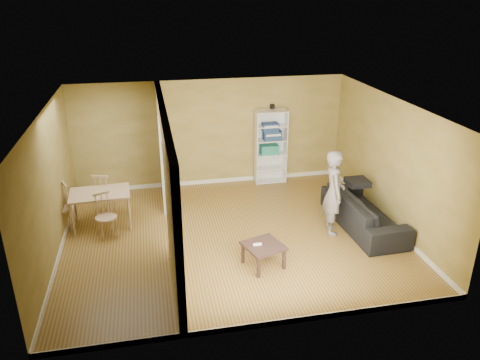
# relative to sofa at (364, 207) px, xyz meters

# --- Properties ---
(room_shell) EXTENTS (6.50, 6.50, 6.50)m
(room_shell) POSITION_rel_sofa_xyz_m (-2.70, 0.15, 0.86)
(room_shell) COLOR olive
(room_shell) RESTS_ON ground
(partition) EXTENTS (0.22, 5.50, 2.60)m
(partition) POSITION_rel_sofa_xyz_m (-3.90, 0.15, 0.86)
(partition) COLOR tan
(partition) RESTS_ON ground
(wall_speaker) EXTENTS (0.10, 0.10, 0.10)m
(wall_speaker) POSITION_rel_sofa_xyz_m (-1.20, 2.84, 1.46)
(wall_speaker) COLOR black
(wall_speaker) RESTS_ON room_shell
(sofa) EXTENTS (2.35, 1.07, 0.88)m
(sofa) POSITION_rel_sofa_xyz_m (0.00, 0.00, 0.00)
(sofa) COLOR black
(sofa) RESTS_ON ground
(person) EXTENTS (0.83, 0.70, 2.01)m
(person) POSITION_rel_sofa_xyz_m (-0.72, -0.07, 0.57)
(person) COLOR slate
(person) RESTS_ON ground
(bookshelf) EXTENTS (0.77, 0.34, 1.83)m
(bookshelf) POSITION_rel_sofa_xyz_m (-1.25, 2.75, 0.47)
(bookshelf) COLOR white
(bookshelf) RESTS_ON ground
(paper_box_teal) EXTENTS (0.44, 0.29, 0.23)m
(paper_box_teal) POSITION_rel_sofa_xyz_m (-1.29, 2.70, 0.42)
(paper_box_teal) COLOR #147C5D
(paper_box_teal) RESTS_ON bookshelf
(paper_box_navy_b) EXTENTS (0.43, 0.28, 0.22)m
(paper_box_navy_b) POSITION_rel_sofa_xyz_m (-1.22, 2.70, 0.77)
(paper_box_navy_b) COLOR navy
(paper_box_navy_b) RESTS_ON bookshelf
(paper_box_navy_c) EXTENTS (0.39, 0.25, 0.20)m
(paper_box_navy_c) POSITION_rel_sofa_xyz_m (-1.28, 2.70, 0.96)
(paper_box_navy_c) COLOR navy
(paper_box_navy_c) RESTS_ON bookshelf
(coffee_table) EXTENTS (0.63, 0.63, 0.42)m
(coffee_table) POSITION_rel_sofa_xyz_m (-2.36, -1.02, -0.09)
(coffee_table) COLOR #37241E
(coffee_table) RESTS_ON ground
(game_controller) EXTENTS (0.15, 0.04, 0.03)m
(game_controller) POSITION_rel_sofa_xyz_m (-2.47, -1.00, -0.01)
(game_controller) COLOR white
(game_controller) RESTS_ON coffee_table
(dining_table) EXTENTS (1.18, 0.79, 0.74)m
(dining_table) POSITION_rel_sofa_xyz_m (-5.23, 1.12, 0.22)
(dining_table) COLOR tan
(dining_table) RESTS_ON ground
(chair_left) EXTENTS (0.60, 0.60, 0.99)m
(chair_left) POSITION_rel_sofa_xyz_m (-6.05, 1.07, 0.05)
(chair_left) COLOR beige
(chair_left) RESTS_ON ground
(chair_near) EXTENTS (0.54, 0.54, 0.90)m
(chair_near) POSITION_rel_sofa_xyz_m (-5.11, 0.60, 0.01)
(chair_near) COLOR tan
(chair_near) RESTS_ON ground
(chair_far) EXTENTS (0.55, 0.55, 0.97)m
(chair_far) POSITION_rel_sofa_xyz_m (-5.19, 1.64, 0.04)
(chair_far) COLOR tan
(chair_far) RESTS_ON ground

